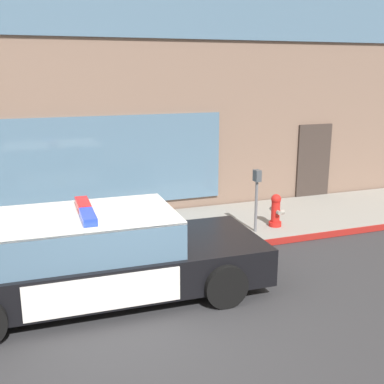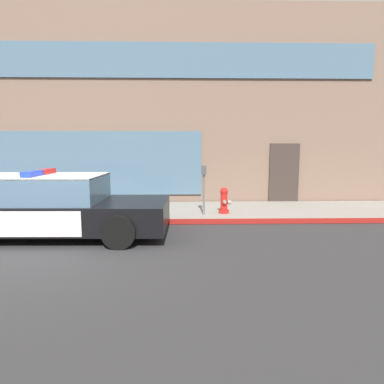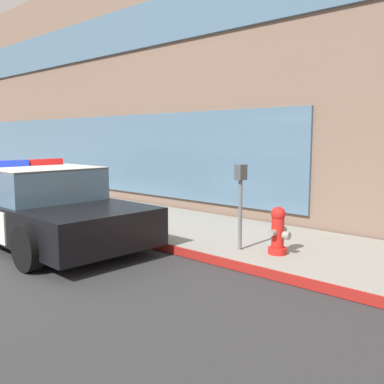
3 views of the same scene
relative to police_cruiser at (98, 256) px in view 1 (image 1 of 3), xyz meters
The scene contains 7 objects.
ground 1.31m from the police_cruiser, 68.12° to the right, with size 48.00×48.00×0.00m, color #303033.
sidewalk 2.51m from the police_cruiser, 80.16° to the left, with size 48.00×2.69×0.15m, color gray.
curb_red_paint 1.28m from the police_cruiser, 68.27° to the left, with size 28.80×0.04×0.14m, color maroon.
storefront_building 8.39m from the police_cruiser, 94.23° to the left, with size 23.35×8.42×6.58m.
police_cruiser is the anchor object (origin of this frame).
fire_hydrant 4.52m from the police_cruiser, 22.87° to the left, with size 0.34×0.39×0.73m.
parking_meter 3.93m from the police_cruiser, 23.83° to the left, with size 0.12×0.18×1.34m.
Camera 1 is at (-1.38, -5.98, 3.50)m, focal length 44.45 mm.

